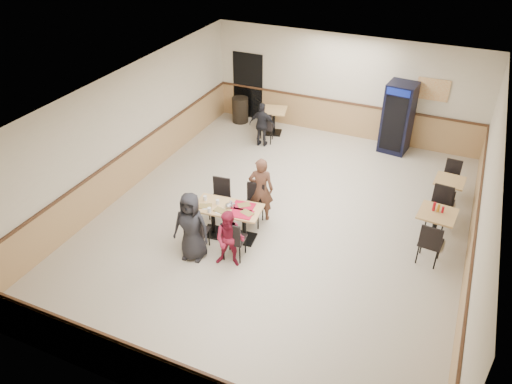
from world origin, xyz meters
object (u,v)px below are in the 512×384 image
at_px(side_table_far, 448,189).
at_px(diner_woman_left, 191,227).
at_px(lone_diner, 262,125).
at_px(pepsi_cooler, 398,118).
at_px(diner_man_opposite, 261,189).
at_px(diner_woman_right, 230,239).
at_px(main_table, 228,217).
at_px(trash_bin, 240,110).
at_px(side_table_near, 435,223).
at_px(back_table, 274,118).

bearing_deg(side_table_far, diner_woman_left, -138.06).
xyz_separation_m(lone_diner, side_table_far, (5.22, -1.09, -0.18)).
distance_m(diner_woman_left, pepsi_cooler, 7.05).
relative_size(diner_woman_left, diner_man_opposite, 0.98).
relative_size(diner_woman_left, diner_woman_right, 1.20).
height_order(diner_woman_left, diner_woman_right, diner_woman_left).
xyz_separation_m(main_table, diner_man_opposite, (0.36, 0.91, 0.27)).
bearing_deg(side_table_far, diner_woman_right, -133.05).
xyz_separation_m(diner_man_opposite, lone_diner, (-1.41, 3.35, -0.12)).
bearing_deg(diner_woman_right, diner_woman_left, 174.14).
bearing_deg(diner_woman_left, trash_bin, 99.46).
relative_size(diner_woman_right, trash_bin, 1.58).
height_order(lone_diner, side_table_near, lone_diner).
xyz_separation_m(diner_man_opposite, side_table_far, (3.81, 2.25, -0.31)).
bearing_deg(lone_diner, side_table_far, 161.91).
xyz_separation_m(side_table_far, back_table, (-5.22, 1.97, 0.05)).
bearing_deg(diner_woman_right, lone_diner, 94.39).
distance_m(diner_woman_left, back_table, 6.09).
bearing_deg(trash_bin, pepsi_cooler, 0.51).
bearing_deg(main_table, lone_diner, 97.68).
bearing_deg(pepsi_cooler, diner_man_opposite, -108.20).
distance_m(side_table_near, pepsi_cooler, 4.32).
bearing_deg(diner_man_opposite, side_table_near, 173.41).
xyz_separation_m(diner_woman_right, pepsi_cooler, (2.04, 6.35, 0.36)).
xyz_separation_m(lone_diner, side_table_near, (5.13, -2.72, -0.12)).
distance_m(pepsi_cooler, trash_bin, 4.87).
bearing_deg(diner_woman_left, lone_diner, 89.88).
bearing_deg(side_table_far, lone_diner, 168.18).
bearing_deg(lone_diner, diner_woman_right, 100.17).
distance_m(side_table_near, trash_bin, 7.54).
relative_size(side_table_near, back_table, 0.92).
height_order(diner_woman_right, side_table_near, diner_woman_right).
relative_size(lone_diner, trash_bin, 1.63).
bearing_deg(main_table, pepsi_cooler, 59.57).
distance_m(diner_woman_left, side_table_near, 5.08).
distance_m(diner_woman_right, back_table, 6.15).
relative_size(lone_diner, back_table, 1.49).
relative_size(diner_man_opposite, lone_diner, 1.19).
bearing_deg(side_table_near, trash_bin, 148.38).
relative_size(diner_man_opposite, side_table_near, 1.93).
xyz_separation_m(diner_man_opposite, back_table, (-1.41, 4.23, -0.26)).
relative_size(main_table, back_table, 1.71).
distance_m(diner_woman_left, trash_bin, 6.70).
distance_m(diner_woman_right, side_table_near, 4.33).
xyz_separation_m(main_table, trash_bin, (-2.34, 5.49, -0.11)).
bearing_deg(pepsi_cooler, lone_diner, -153.73).
bearing_deg(main_table, diner_man_opposite, 62.10).
distance_m(main_table, pepsi_cooler, 6.08).
bearing_deg(diner_man_opposite, pepsi_cooler, -130.88).
bearing_deg(side_table_far, side_table_near, -93.33).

